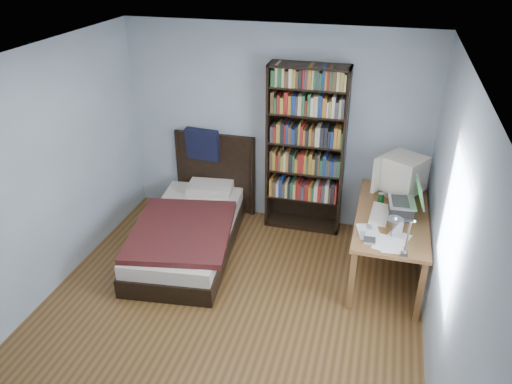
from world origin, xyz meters
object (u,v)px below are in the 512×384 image
desk (390,220)px  laptop (403,207)px  crt_monitor (401,174)px  keyboard (379,214)px  desk_lamp (396,228)px  soda_can (381,198)px  bookshelf (306,151)px  speaker (398,228)px  bed (191,227)px

desk → laptop: size_ratio=3.73×
crt_monitor → keyboard: 0.60m
desk_lamp → desk: bearing=89.8°
laptop → soda_can: laptop is taller
laptop → bookshelf: (-1.18, 0.75, 0.20)m
laptop → speaker: 0.42m
soda_can → bed: bed is taller
desk → desk_lamp: 1.80m
bookshelf → bed: bearing=-146.4°
desk → desk_lamp: desk_lamp is taller
crt_monitor → desk_lamp: (-0.06, -1.61, 0.25)m
desk → desk_lamp: (-0.01, -1.59, 0.84)m
crt_monitor → laptop: 0.49m
crt_monitor → desk: bearing=-166.6°
speaker → bookshelf: (-1.13, 1.16, 0.23)m
laptop → soda_can: bearing=134.6°
speaker → keyboard: bearing=123.8°
keyboard → speaker: 0.42m
keyboard → bookshelf: bookshelf is taller
desk → crt_monitor: size_ratio=2.62×
crt_monitor → soda_can: 0.37m
desk → bookshelf: 1.29m
laptop → bookshelf: 1.41m
desk_lamp → bed: (-2.29, 1.08, -1.00)m
laptop → keyboard: size_ratio=0.93×
desk → soda_can: size_ratio=13.21×
desk → soda_can: bearing=-122.3°
desk_lamp → bed: bearing=154.7°
desk_lamp → crt_monitor: bearing=88.0°
desk → keyboard: (-0.13, -0.50, 0.33)m
crt_monitor → bed: crt_monitor is taller
desk_lamp → bookshelf: (-1.07, 1.89, -0.21)m
desk → bookshelf: bearing=164.7°
laptop → desk_lamp: (-0.10, -1.14, 0.41)m
speaker → bookshelf: 1.64m
desk → crt_monitor: (0.05, 0.01, 0.59)m
crt_monitor → keyboard: (-0.19, -0.51, -0.26)m
keyboard → bed: 2.22m
keyboard → desk: bearing=78.6°
desk → bed: bed is taller
keyboard → soda_can: size_ratio=3.82×
speaker → bookshelf: size_ratio=0.09×
laptop → keyboard: laptop is taller
laptop → speaker: (-0.04, -0.42, -0.03)m
laptop → bookshelf: size_ratio=0.20×
soda_can → keyboard: bearing=-89.7°
bed → soda_can: bearing=7.8°
bookshelf → crt_monitor: bearing=-14.1°
keyboard → speaker: size_ratio=2.50×
speaker → bed: bearing=178.3°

